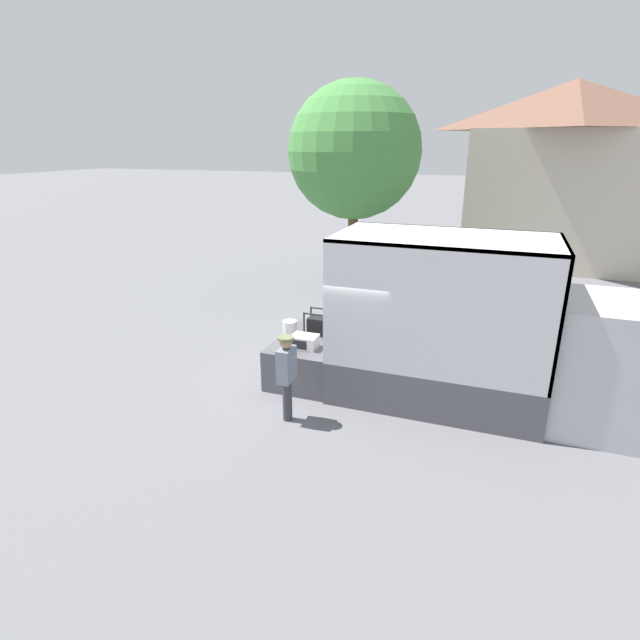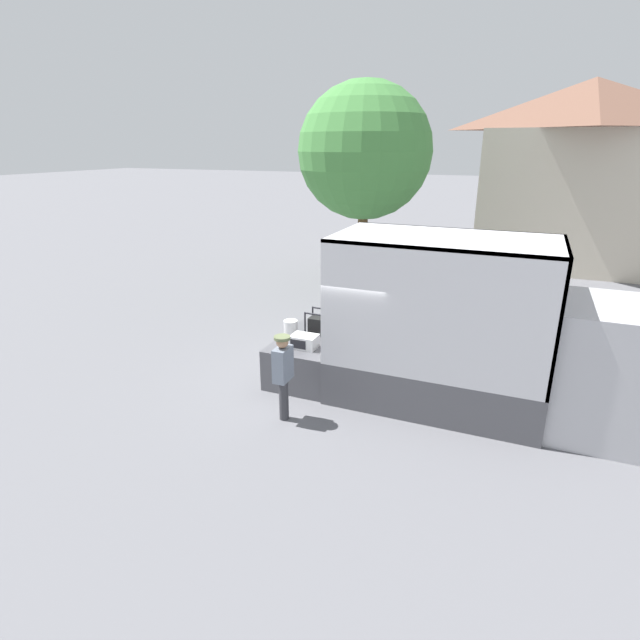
# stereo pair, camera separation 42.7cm
# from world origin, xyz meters

# --- Properties ---
(ground_plane) EXTENTS (160.00, 160.00, 0.00)m
(ground_plane) POSITION_xyz_m (0.00, 0.00, 0.00)
(ground_plane) COLOR slate
(box_truck) EXTENTS (6.20, 2.28, 3.36)m
(box_truck) POSITION_xyz_m (3.62, 0.00, 1.02)
(box_truck) COLOR #B2B2B7
(box_truck) RESTS_ON ground
(tailgate_deck) EXTENTS (1.41, 2.16, 0.90)m
(tailgate_deck) POSITION_xyz_m (-0.70, 0.00, 0.45)
(tailgate_deck) COLOR #4C4C51
(tailgate_deck) RESTS_ON ground
(microwave) EXTENTS (0.55, 0.42, 0.28)m
(microwave) POSITION_xyz_m (-0.64, -0.51, 1.04)
(microwave) COLOR white
(microwave) RESTS_ON tailgate_deck
(portable_generator) EXTENTS (0.67, 0.47, 0.55)m
(portable_generator) POSITION_xyz_m (-0.58, 0.37, 1.11)
(portable_generator) COLOR black
(portable_generator) RESTS_ON tailgate_deck
(orange_bucket) EXTENTS (0.31, 0.31, 0.35)m
(orange_bucket) POSITION_xyz_m (-1.21, 0.02, 1.08)
(orange_bucket) COLOR silver
(orange_bucket) RESTS_ON tailgate_deck
(worker_person) EXTENTS (0.31, 0.44, 1.70)m
(worker_person) POSITION_xyz_m (-0.43, -1.93, 1.04)
(worker_person) COLOR #38383D
(worker_person) RESTS_ON ground
(house_backdrop) EXTENTS (8.07, 6.50, 7.51)m
(house_backdrop) POSITION_xyz_m (5.21, 15.00, 3.83)
(house_backdrop) COLOR beige
(house_backdrop) RESTS_ON ground
(street_tree) EXTENTS (4.66, 4.66, 7.08)m
(street_tree) POSITION_xyz_m (-2.14, 8.00, 4.73)
(street_tree) COLOR brown
(street_tree) RESTS_ON ground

